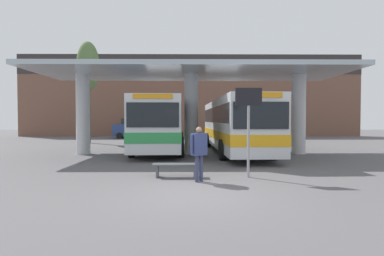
% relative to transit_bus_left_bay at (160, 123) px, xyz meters
% --- Properties ---
extents(ground_plane, '(100.00, 100.00, 0.00)m').
position_rel_transit_bus_left_bay_xyz_m(ground_plane, '(1.91, -10.78, -1.77)').
color(ground_plane, '#565456').
extents(townhouse_backdrop, '(40.00, 0.58, 9.54)m').
position_rel_transit_bus_left_bay_xyz_m(townhouse_backdrop, '(1.91, 16.50, 3.78)').
color(townhouse_backdrop, brown).
rests_on(townhouse_backdrop, ground_plane).
extents(station_canopy, '(17.32, 5.98, 4.80)m').
position_rel_transit_bus_left_bay_xyz_m(station_canopy, '(1.91, -1.56, 2.32)').
color(station_canopy, silver).
rests_on(station_canopy, ground_plane).
extents(transit_bus_left_bay, '(3.05, 10.34, 3.16)m').
position_rel_transit_bus_left_bay_xyz_m(transit_bus_left_bay, '(0.00, 0.00, 0.00)').
color(transit_bus_left_bay, silver).
rests_on(transit_bus_left_bay, ground_plane).
extents(transit_bus_center_bay, '(3.02, 12.12, 3.11)m').
position_rel_transit_bus_left_bay_xyz_m(transit_bus_center_bay, '(4.51, -0.52, -0.03)').
color(transit_bus_center_bay, silver).
rests_on(transit_bus_center_bay, ground_plane).
extents(waiting_bench_near_pillar, '(1.59, 0.44, 0.46)m').
position_rel_transit_bus_left_bay_xyz_m(waiting_bench_near_pillar, '(1.34, -8.47, -1.44)').
color(waiting_bench_near_pillar, '#4C5156').
rests_on(waiting_bench_near_pillar, ground_plane).
extents(info_sign_platform, '(0.90, 0.09, 3.04)m').
position_rel_transit_bus_left_bay_xyz_m(info_sign_platform, '(3.80, -8.53, 0.39)').
color(info_sign_platform, gray).
rests_on(info_sign_platform, ground_plane).
extents(pedestrian_waiting, '(0.59, 0.46, 1.73)m').
position_rel_transit_bus_left_bay_xyz_m(pedestrian_waiting, '(2.09, -9.25, -0.72)').
color(pedestrian_waiting, '#333856').
rests_on(pedestrian_waiting, ground_plane).
extents(poplar_tree_behind_left, '(1.85, 1.85, 8.45)m').
position_rel_transit_bus_left_bay_xyz_m(poplar_tree_behind_left, '(-6.63, 6.46, 4.49)').
color(poplar_tree_behind_left, '#473A2B').
rests_on(poplar_tree_behind_left, ground_plane).
extents(parked_car_street, '(4.17, 2.10, 2.08)m').
position_rel_transit_bus_left_bay_xyz_m(parked_car_street, '(-4.07, 12.99, -0.76)').
color(parked_car_street, navy).
rests_on(parked_car_street, ground_plane).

